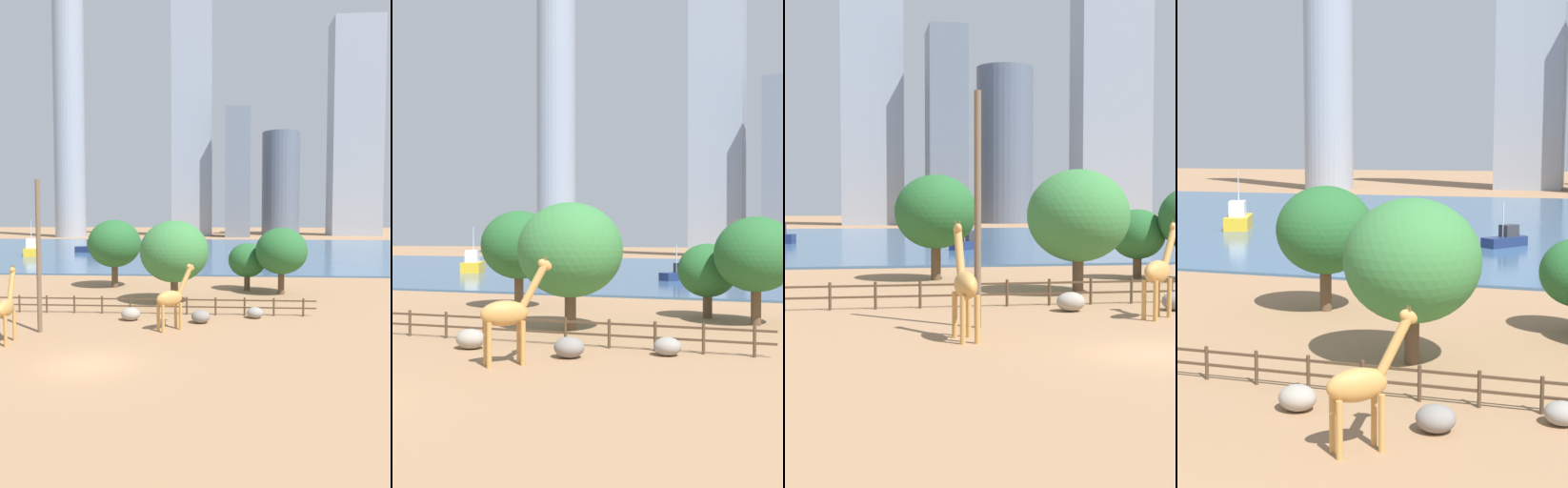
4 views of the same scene
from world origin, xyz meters
TOP-DOWN VIEW (x-y plane):
  - ground_plane at (0.00, 80.00)m, footprint 400.00×400.00m
  - harbor_water at (0.00, 77.00)m, footprint 180.00×86.00m
  - giraffe_tall at (-5.76, 3.58)m, footprint 0.92×2.67m
  - giraffe_companion at (3.21, 7.31)m, footprint 2.57×2.38m
  - utility_pole at (-4.88, 6.18)m, footprint 0.28×0.28m
  - boulder_near_fence at (0.04, 9.89)m, footprint 1.32×1.18m
  - boulder_small at (4.92, 9.40)m, footprint 1.28×1.16m
  - enclosure_fence at (-0.19, 12.00)m, footprint 26.12×0.14m
  - tree_center_broad at (8.58, 23.77)m, footprint 3.66×3.66m
  - tree_right_tall at (2.33, 16.44)m, footprint 5.64×5.64m
  - tree_left_small at (-4.67, 24.82)m, footprint 5.30×5.30m
  - boat_tug at (1.34, 53.27)m, footprint 3.81×4.43m
  - skyline_tower_needle at (26.60, 161.96)m, footprint 14.25×14.25m
  - skyline_tower_glass at (53.28, 159.28)m, footprint 17.91×12.29m
  - skyline_block_left at (-6.52, 152.07)m, footprint 14.02×11.38m
  - skyline_block_right at (9.79, 144.48)m, footprint 8.43×12.35m

SIDE VIEW (x-z plane):
  - ground_plane at x=0.00m, z-range 0.00..0.00m
  - harbor_water at x=0.00m, z-range 0.00..0.20m
  - boulder_small at x=4.92m, z-range 0.00..0.87m
  - boulder_near_fence at x=0.04m, z-range 0.00..0.89m
  - enclosure_fence at x=-0.19m, z-range 0.11..1.41m
  - boat_tug at x=1.34m, z-range -1.10..2.81m
  - giraffe_companion at x=3.21m, z-range -0.10..4.16m
  - giraffe_tall at x=-5.76m, z-range -0.16..4.22m
  - tree_center_broad at x=8.58m, z-range 0.62..5.20m
  - tree_right_tall at x=2.33m, z-range 0.86..7.69m
  - tree_left_small at x=-4.67m, z-range 1.00..7.81m
  - utility_pole at x=-4.88m, z-range 0.00..9.40m
  - skyline_tower_needle at x=26.60m, z-range 0.00..38.87m
  - skyline_block_right at x=9.79m, z-range 0.00..43.83m
  - skyline_tower_glass at x=53.28m, z-range 0.00..78.72m
  - skyline_block_left at x=-6.52m, z-range 0.00..90.52m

